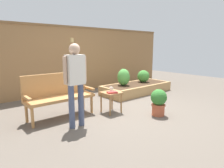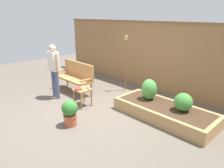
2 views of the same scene
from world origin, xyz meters
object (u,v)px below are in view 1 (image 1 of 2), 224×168
shrub_far_corner (143,76)px  tiki_torch (73,58)px  potted_boxwood (159,101)px  side_table (111,96)px  garden_bench (58,92)px  book_on_table (112,92)px  shrub_near_bench (124,77)px  person_by_bench (75,78)px  cup_on_table (111,89)px

shrub_far_corner → tiki_torch: size_ratio=0.24×
potted_boxwood → side_table: bearing=128.8°
garden_bench → potted_boxwood: garden_bench is taller
potted_boxwood → book_on_table: bearing=134.0°
shrub_near_bench → shrub_far_corner: 0.93m
garden_bench → shrub_near_bench: 2.48m
side_table → book_on_table: size_ratio=2.19×
potted_boxwood → person_by_bench: size_ratio=0.38×
shrub_near_bench → person_by_bench: person_by_bench is taller
shrub_near_bench → tiki_torch: bearing=155.2°
shrub_far_corner → person_by_bench: (-3.34, -1.26, 0.43)m
shrub_near_bench → side_table: bearing=-142.6°
shrub_near_bench → book_on_table: bearing=-141.3°
shrub_near_bench → shrub_far_corner: shrub_near_bench is taller
garden_bench → shrub_far_corner: bearing=9.1°
person_by_bench → shrub_near_bench: bearing=27.7°
book_on_table → shrub_far_corner: size_ratio=0.53×
tiki_torch → potted_boxwood: bearing=-74.8°
garden_bench → book_on_table: size_ratio=6.58×
garden_bench → book_on_table: bearing=-31.5°
garden_bench → shrub_far_corner: garden_bench is taller
cup_on_table → side_table: bearing=-130.1°
book_on_table → person_by_bench: size_ratio=0.14×
garden_bench → shrub_far_corner: size_ratio=3.51×
shrub_near_bench → tiki_torch: size_ratio=0.30×
side_table → shrub_near_bench: 1.74m
cup_on_table → shrub_near_bench: 1.58m
side_table → tiki_torch: (-0.02, 1.70, 0.80)m
potted_boxwood → person_by_bench: person_by_bench is taller
shrub_near_bench → potted_boxwood: bearing=-110.8°
book_on_table → potted_boxwood: (0.71, -0.74, -0.17)m
shrub_far_corner → person_by_bench: person_by_bench is taller
garden_bench → tiki_torch: (1.02, 1.19, 0.65)m
cup_on_table → shrub_near_bench: shrub_near_bench is taller
tiki_torch → shrub_near_bench: bearing=-24.8°
book_on_table → potted_boxwood: size_ratio=0.37×
shrub_far_corner → person_by_bench: bearing=-159.3°
cup_on_table → shrub_far_corner: 2.40m
side_table → tiki_torch: bearing=90.8°
tiki_torch → cup_on_table: bearing=-85.5°
side_table → tiki_torch: 1.88m
garden_bench → potted_boxwood: bearing=-38.3°
side_table → shrub_far_corner: shrub_far_corner is taller
side_table → cup_on_table: (0.10, 0.12, 0.13)m
garden_bench → shrub_far_corner: (3.35, 0.54, -0.04)m
book_on_table → shrub_far_corner: 2.62m
garden_bench → person_by_bench: person_by_bench is taller
side_table → person_by_bench: (-1.02, -0.21, 0.54)m
shrub_near_bench → cup_on_table: bearing=-143.9°
person_by_bench → shrub_far_corner: bearing=20.7°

